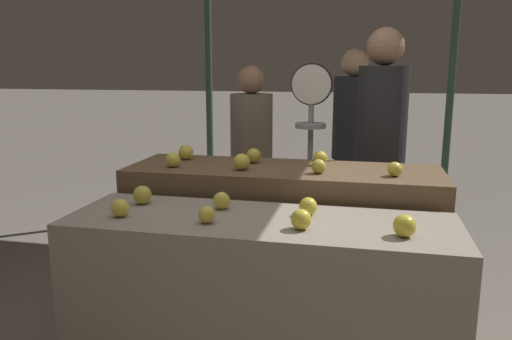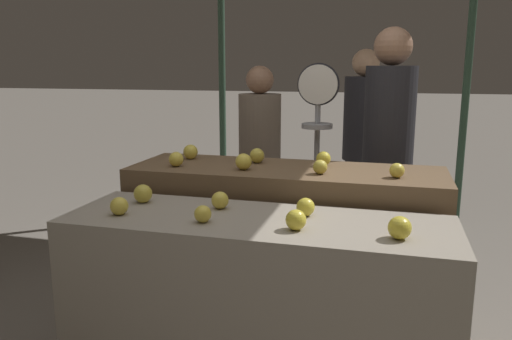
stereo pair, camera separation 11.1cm
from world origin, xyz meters
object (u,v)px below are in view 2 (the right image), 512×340
Objects in this scene: person_customer_left at (363,136)px; person_customer_right at (260,154)px; person_vendor_at_scale at (388,146)px; produce_scale at (317,131)px.

person_customer_right is (-0.72, -0.64, -0.08)m from person_customer_left.
person_vendor_at_scale is 1.06× the size of person_customer_left.
person_customer_right is at bearing -27.44° from person_vendor_at_scale.
person_vendor_at_scale is at bearing 80.71° from person_customer_left.
produce_scale is 0.88× the size of person_vendor_at_scale.
person_customer_left reaches higher than person_customer_right.
person_vendor_at_scale reaches higher than produce_scale.
person_customer_left is 0.96m from person_customer_right.
person_customer_left is (0.24, 0.99, -0.15)m from produce_scale.
person_customer_left is at bearing 76.35° from produce_scale.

